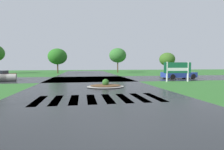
{
  "coord_description": "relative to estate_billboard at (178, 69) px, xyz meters",
  "views": [
    {
      "loc": [
        -0.89,
        -4.1,
        1.84
      ],
      "look_at": [
        1.83,
        12.04,
        0.89
      ],
      "focal_mm": 28.07,
      "sensor_mm": 36.0,
      "label": 1
    }
  ],
  "objects": [
    {
      "name": "asphalt_roadway",
      "position": [
        -9.32,
        -3.51,
        -1.43
      ],
      "size": [
        10.35,
        80.0,
        0.01
      ],
      "primitive_type": "cube",
      "color": "#232628",
      "rests_on": "ground"
    },
    {
      "name": "median_island",
      "position": [
        -8.35,
        -3.34,
        -1.31
      ],
      "size": [
        3.08,
        2.38,
        0.68
      ],
      "color": "#9E9B93",
      "rests_on": "ground"
    },
    {
      "name": "background_treeline",
      "position": [
        -11.03,
        22.99,
        2.46
      ],
      "size": [
        43.38,
        5.86,
        6.2
      ],
      "color": "#4C3823",
      "rests_on": "ground"
    },
    {
      "name": "drainage_pipe_stack",
      "position": [
        -18.83,
        3.52,
        -1.03
      ],
      "size": [
        2.52,
        1.16,
        0.81
      ],
      "color": "#9E9B93",
      "rests_on": "ground"
    },
    {
      "name": "estate_billboard",
      "position": [
        0.0,
        0.0,
        0.0
      ],
      "size": [
        3.17,
        0.13,
        2.17
      ],
      "rotation": [
        0.0,
        0.0,
        3.14
      ],
      "color": "white",
      "rests_on": "ground"
    },
    {
      "name": "crosswalk_stripes",
      "position": [
        -9.32,
        -8.22,
        -1.43
      ],
      "size": [
        6.75,
        2.81,
        0.01
      ],
      "color": "white",
      "rests_on": "ground"
    },
    {
      "name": "ground_plane",
      "position": [
        -9.32,
        -13.51,
        -1.49
      ],
      "size": [
        120.0,
        120.0,
        0.1
      ],
      "primitive_type": "cube",
      "color": "#2D6628"
    },
    {
      "name": "asphalt_cross_road",
      "position": [
        -9.32,
        5.52,
        -1.43
      ],
      "size": [
        90.0,
        9.31,
        0.01
      ],
      "primitive_type": "cube",
      "color": "#232628",
      "rests_on": "ground"
    },
    {
      "name": "car_dark_suv",
      "position": [
        2.56,
        4.17,
        -0.83
      ],
      "size": [
        4.58,
        2.37,
        1.29
      ],
      "rotation": [
        0.0,
        0.0,
        0.07
      ],
      "color": "navy",
      "rests_on": "ground"
    }
  ]
}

